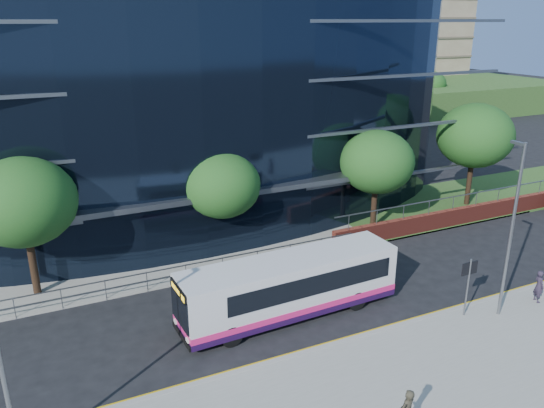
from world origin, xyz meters
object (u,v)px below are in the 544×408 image
tree_far_c (377,162)px  tree_dist_e (341,90)px  tree_far_a (23,202)px  pedestrian (539,286)px  street_sign (469,275)px  tree_far_b (222,185)px  streetlight_east (512,227)px  city_bus (292,285)px  tree_dist_f (431,84)px  tree_far_d (475,136)px

tree_far_c → tree_dist_e: 35.36m
tree_far_a → pedestrian: (21.57, -11.12, -3.91)m
tree_far_c → pedestrian: bearing=-82.0°
street_sign → tree_far_c: 11.14m
pedestrian → tree_far_c: bearing=25.1°
tree_far_b → tree_dist_e: 40.74m
tree_dist_e → streetlight_east: 45.85m
tree_far_a → city_bus: 13.06m
street_sign → tree_dist_f: (35.50, 43.59, 2.06)m
tree_far_d → streetlight_east: streetlight_east is taller
tree_far_a → tree_dist_e: size_ratio=1.07×
street_sign → tree_dist_e: tree_dist_e is taller
street_sign → streetlight_east: 2.80m
tree_far_b → streetlight_east: streetlight_east is taller
tree_far_a → tree_far_c: tree_far_a is taller
street_sign → city_bus: 7.89m
pedestrian → streetlight_east: bearing=108.3°
tree_far_a → tree_far_b: size_ratio=1.15×
tree_dist_e → tree_dist_f: tree_dist_e is taller
street_sign → streetlight_east: size_ratio=0.35×
tree_far_c → streetlight_east: streetlight_east is taller
pedestrian → tree_dist_f: bearing=-18.4°
street_sign → tree_far_c: tree_far_c is taller
pedestrian → tree_far_a: bearing=79.8°
tree_far_c → tree_dist_f: size_ratio=1.08×
city_bus → tree_far_c: bearing=34.0°
tree_far_a → tree_far_d: bearing=2.0°
tree_far_d → tree_far_b: bearing=-178.5°
tree_far_a → pedestrian: bearing=-27.3°
street_sign → streetlight_east: (1.50, -0.59, 2.29)m
street_sign → pedestrian: street_sign is taller
tree_far_b → pedestrian: tree_far_b is taller
street_sign → tree_far_b: (-7.50, 11.09, 2.06)m
street_sign → pedestrian: (4.07, -0.53, -1.20)m
tree_dist_e → streetlight_east: streetlight_east is taller
tree_far_c → tree_dist_e: size_ratio=1.00×
tree_far_a → streetlight_east: (19.00, -11.17, -0.42)m
tree_far_c → tree_far_b: bearing=177.1°
tree_far_b → streetlight_east: bearing=-52.4°
tree_dist_f → tree_far_b: bearing=-142.9°
tree_far_b → streetlight_east: (9.00, -11.67, 0.23)m
tree_dist_e → tree_dist_f: bearing=7.1°
tree_far_d → streetlight_east: size_ratio=0.93×
tree_dist_e → tree_dist_f: (16.00, 2.00, -0.33)m
tree_far_c → tree_dist_f: bearing=45.0°
tree_far_a → tree_dist_f: bearing=31.9°
tree_far_c → tree_far_d: (9.00, 1.00, 0.65)m
tree_far_a → streetlight_east: bearing=-30.5°
streetlight_east → tree_far_d: bearing=50.6°
tree_far_b → tree_dist_e: (27.00, 30.50, 0.33)m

